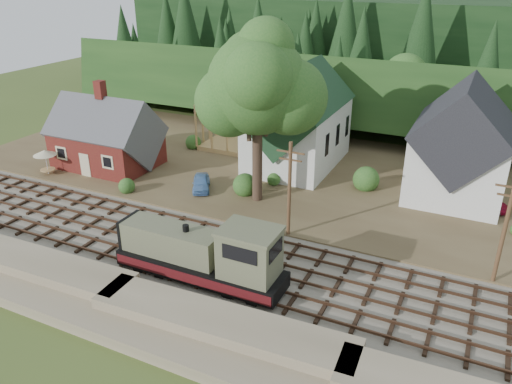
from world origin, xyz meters
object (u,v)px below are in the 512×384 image
at_px(car_blue, 201,183).
at_px(patio_set, 45,154).
at_px(car_red, 486,204).
at_px(car_green, 120,150).
at_px(locomotive, 206,256).

height_order(car_blue, patio_set, patio_set).
bearing_deg(patio_set, car_red, 14.29).
bearing_deg(patio_set, car_blue, 11.94).
bearing_deg(car_green, car_red, -83.64).
relative_size(locomotive, car_red, 3.09).
relative_size(locomotive, patio_set, 4.60).
xyz_separation_m(locomotive, car_green, (-21.32, 16.98, -1.20)).
bearing_deg(car_blue, car_red, -13.22).
distance_m(locomotive, car_blue, 15.11).
height_order(car_blue, car_red, car_blue).
relative_size(car_red, patio_set, 1.49).
distance_m(car_blue, car_green, 13.89).
bearing_deg(car_green, locomotive, -126.27).
bearing_deg(car_red, car_green, 101.87).
bearing_deg(car_green, car_blue, -105.67).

